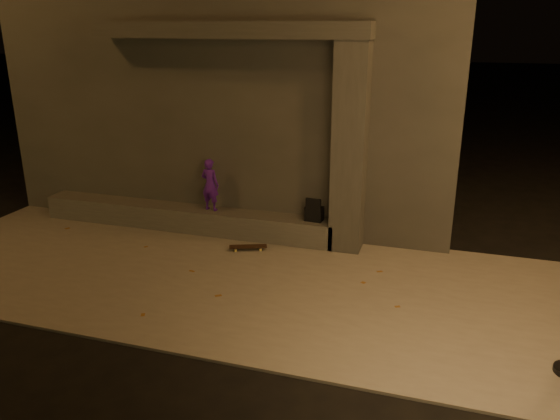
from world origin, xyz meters
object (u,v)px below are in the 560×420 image
(column, at_px, (350,150))
(skateboard, at_px, (248,247))
(skateboarder, at_px, (210,185))
(backpack, at_px, (314,213))

(column, height_order, skateboard, column)
(skateboarder, height_order, skateboard, skateboarder)
(backpack, relative_size, skateboard, 0.65)
(backpack, height_order, skateboard, backpack)
(skateboarder, bearing_deg, column, -170.93)
(backpack, bearing_deg, column, 4.47)
(skateboarder, bearing_deg, backpack, -170.93)
(column, bearing_deg, skateboard, -158.43)
(column, xyz_separation_m, skateboarder, (-2.64, 0.00, -0.85))
(column, xyz_separation_m, skateboard, (-1.64, -0.65, -1.74))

